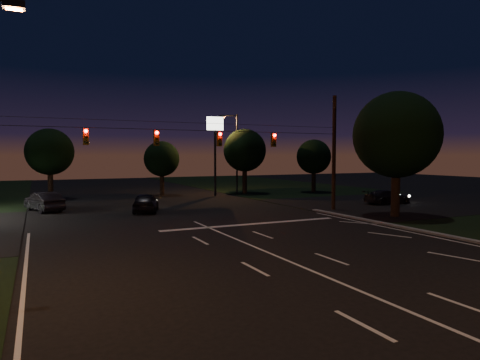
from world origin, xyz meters
TOP-DOWN VIEW (x-y plane):
  - ground at (0.00, 0.00)m, footprint 140.00×140.00m
  - cross_street_right at (20.00, 16.00)m, footprint 20.00×16.00m
  - stop_bar at (3.00, 11.50)m, footprint 12.00×0.50m
  - utility_pole_right at (12.00, 15.00)m, footprint 0.30×0.30m
  - signal_span at (-0.00, 14.96)m, footprint 24.00×0.40m
  - pole_sign_right at (8.00, 30.00)m, footprint 1.80×0.30m
  - street_light_right_far at (11.24, 32.00)m, footprint 2.20×0.35m
  - tree_right_near at (13.53, 10.17)m, footprint 6.00×6.00m
  - tree_far_b at (-7.98, 34.13)m, footprint 4.60×4.60m
  - tree_far_c at (3.02, 33.10)m, footprint 3.80×3.80m
  - tree_far_d at (12.02, 31.13)m, footprint 4.80×4.80m
  - tree_far_e at (20.02, 29.11)m, footprint 4.00×4.00m
  - car_oncoming_a at (-1.73, 20.19)m, footprint 3.02×4.65m
  - car_oncoming_b at (-8.75, 24.01)m, footprint 2.95×4.84m
  - car_cross at (18.81, 16.15)m, footprint 4.39×1.87m

SIDE VIEW (x-z plane):
  - ground at x=0.00m, z-range 0.00..0.00m
  - cross_street_right at x=20.00m, z-range -0.01..0.01m
  - utility_pole_right at x=12.00m, z-range -4.50..4.50m
  - stop_bar at x=3.00m, z-range 0.00..0.01m
  - car_cross at x=18.81m, z-range 0.00..1.26m
  - car_oncoming_a at x=-1.73m, z-range 0.00..1.47m
  - car_oncoming_b at x=-8.75m, z-range 0.00..1.51m
  - tree_far_c at x=3.02m, z-range 0.97..6.83m
  - tree_far_e at x=20.02m, z-range 1.03..7.20m
  - tree_far_b at x=-7.98m, z-range 1.12..8.10m
  - tree_far_d at x=12.02m, z-range 1.18..8.47m
  - street_light_right_far at x=11.24m, z-range 0.74..9.74m
  - signal_span at x=0.00m, z-range 4.72..6.28m
  - tree_right_near at x=13.53m, z-range 1.30..10.06m
  - pole_sign_right at x=8.00m, z-range 2.04..10.44m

